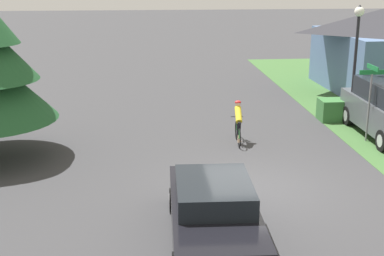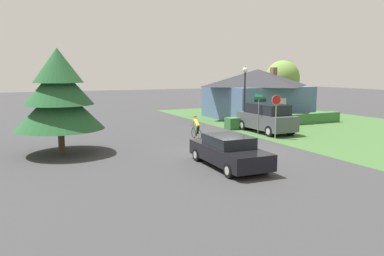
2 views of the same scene
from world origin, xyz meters
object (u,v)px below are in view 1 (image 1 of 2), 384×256
at_px(street_name_sign, 371,89).
at_px(sedan_left_lane, 214,212).
at_px(street_lamp, 357,41).
at_px(cyclist, 238,123).

bearing_deg(street_name_sign, sedan_left_lane, -133.16).
distance_m(street_lamp, street_name_sign, 2.47).
xyz_separation_m(sedan_left_lane, street_lamp, (6.49, 8.74, 2.58)).
bearing_deg(street_lamp, sedan_left_lane, -126.57).
relative_size(sedan_left_lane, cyclist, 2.84).
bearing_deg(sedan_left_lane, street_name_sign, -41.31).
relative_size(cyclist, street_name_sign, 0.61).
relative_size(sedan_left_lane, street_name_sign, 1.73).
height_order(sedan_left_lane, street_name_sign, street_name_sign).
bearing_deg(sedan_left_lane, cyclist, -12.37).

